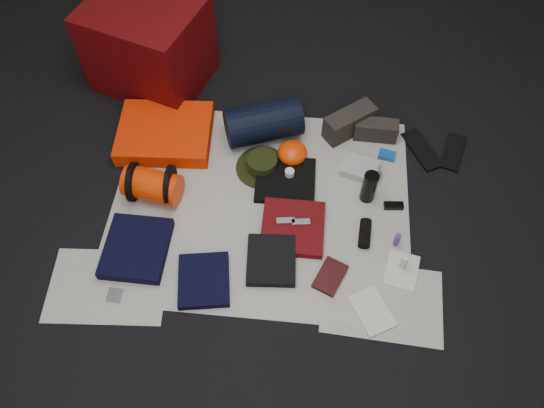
# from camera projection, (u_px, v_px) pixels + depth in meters

# --- Properties ---
(floor) EXTENTS (4.50, 4.50, 0.02)m
(floor) POSITION_uv_depth(u_px,v_px,m) (261.00, 206.00, 2.89)
(floor) COLOR black
(floor) RESTS_ON ground
(newspaper_mat) EXTENTS (1.60, 1.30, 0.01)m
(newspaper_mat) POSITION_uv_depth(u_px,v_px,m) (261.00, 204.00, 2.88)
(newspaper_mat) COLOR beige
(newspaper_mat) RESTS_ON floor
(newspaper_sheet_front_left) EXTENTS (0.61, 0.44, 0.00)m
(newspaper_sheet_front_left) POSITION_uv_depth(u_px,v_px,m) (108.00, 286.00, 2.62)
(newspaper_sheet_front_left) COLOR beige
(newspaper_sheet_front_left) RESTS_ON floor
(newspaper_sheet_front_right) EXTENTS (0.60, 0.43, 0.00)m
(newspaper_sheet_front_right) POSITION_uv_depth(u_px,v_px,m) (382.00, 301.00, 2.58)
(newspaper_sheet_front_right) COLOR beige
(newspaper_sheet_front_right) RESTS_ON floor
(red_cabinet) EXTENTS (0.77, 0.71, 0.53)m
(red_cabinet) POSITION_uv_depth(u_px,v_px,m) (149.00, 45.00, 3.18)
(red_cabinet) COLOR #520608
(red_cabinet) RESTS_ON floor
(sleeping_pad) EXTENTS (0.56, 0.47, 0.10)m
(sleeping_pad) POSITION_uv_depth(u_px,v_px,m) (165.00, 133.00, 3.09)
(sleeping_pad) COLOR #EE2B02
(sleeping_pad) RESTS_ON newspaper_mat
(stuff_sack) EXTENTS (0.32, 0.22, 0.18)m
(stuff_sack) POSITION_uv_depth(u_px,v_px,m) (153.00, 186.00, 2.83)
(stuff_sack) COLOR red
(stuff_sack) RESTS_ON newspaper_mat
(sack_strap_left) EXTENTS (0.02, 0.22, 0.22)m
(sack_strap_left) POSITION_uv_depth(u_px,v_px,m) (133.00, 182.00, 2.82)
(sack_strap_left) COLOR black
(sack_strap_left) RESTS_ON newspaper_mat
(sack_strap_right) EXTENTS (0.03, 0.22, 0.22)m
(sack_strap_right) POSITION_uv_depth(u_px,v_px,m) (170.00, 185.00, 2.81)
(sack_strap_right) COLOR black
(sack_strap_right) RESTS_ON newspaper_mat
(navy_duffel) EXTENTS (0.48, 0.36, 0.23)m
(navy_duffel) POSITION_uv_depth(u_px,v_px,m) (263.00, 122.00, 3.04)
(navy_duffel) COLOR black
(navy_duffel) RESTS_ON newspaper_mat
(boonie_brim) EXTENTS (0.35, 0.35, 0.01)m
(boonie_brim) POSITION_uv_depth(u_px,v_px,m) (262.00, 167.00, 3.01)
(boonie_brim) COLOR black
(boonie_brim) RESTS_ON newspaper_mat
(boonie_crown) EXTENTS (0.17, 0.17, 0.07)m
(boonie_crown) POSITION_uv_depth(u_px,v_px,m) (262.00, 163.00, 2.97)
(boonie_crown) COLOR black
(boonie_crown) RESTS_ON boonie_brim
(hiking_boot_left) EXTENTS (0.32, 0.28, 0.16)m
(hiking_boot_left) POSITION_uv_depth(u_px,v_px,m) (349.00, 122.00, 3.09)
(hiking_boot_left) COLOR #2A2521
(hiking_boot_left) RESTS_ON newspaper_mat
(hiking_boot_right) EXTENTS (0.25, 0.10, 0.12)m
(hiking_boot_right) POSITION_uv_depth(u_px,v_px,m) (376.00, 130.00, 3.08)
(hiking_boot_right) COLOR #2A2521
(hiking_boot_right) RESTS_ON newspaper_mat
(flip_flop_left) EXTENTS (0.24, 0.31, 0.02)m
(flip_flop_left) POSITION_uv_depth(u_px,v_px,m) (422.00, 150.00, 3.08)
(flip_flop_left) COLOR black
(flip_flop_left) RESTS_ON floor
(flip_flop_right) EXTENTS (0.18, 0.29, 0.02)m
(flip_flop_right) POSITION_uv_depth(u_px,v_px,m) (453.00, 152.00, 3.07)
(flip_flop_right) COLOR black
(flip_flop_right) RESTS_ON floor
(trousers_navy_a) EXTENTS (0.32, 0.36, 0.06)m
(trousers_navy_a) POSITION_uv_depth(u_px,v_px,m) (136.00, 248.00, 2.70)
(trousers_navy_a) COLOR black
(trousers_navy_a) RESTS_ON newspaper_mat
(trousers_navy_b) EXTENTS (0.29, 0.32, 0.04)m
(trousers_navy_b) POSITION_uv_depth(u_px,v_px,m) (204.00, 280.00, 2.61)
(trousers_navy_b) COLOR black
(trousers_navy_b) RESTS_ON newspaper_mat
(trousers_charcoal) EXTENTS (0.26, 0.29, 0.04)m
(trousers_charcoal) POSITION_uv_depth(u_px,v_px,m) (271.00, 260.00, 2.67)
(trousers_charcoal) COLOR black
(trousers_charcoal) RESTS_ON newspaper_mat
(black_tshirt) EXTENTS (0.34, 0.31, 0.03)m
(black_tshirt) POSITION_uv_depth(u_px,v_px,m) (285.00, 180.00, 2.94)
(black_tshirt) COLOR black
(black_tshirt) RESTS_ON newspaper_mat
(red_shirt) EXTENTS (0.33, 0.33, 0.04)m
(red_shirt) POSITION_uv_depth(u_px,v_px,m) (293.00, 228.00, 2.77)
(red_shirt) COLOR #51080B
(red_shirt) RESTS_ON newspaper_mat
(orange_stuff_sack) EXTENTS (0.22, 0.22, 0.11)m
(orange_stuff_sack) POSITION_uv_depth(u_px,v_px,m) (292.00, 153.00, 3.00)
(orange_stuff_sack) COLOR red
(orange_stuff_sack) RESTS_ON newspaper_mat
(first_aid_pouch) EXTENTS (0.23, 0.20, 0.05)m
(first_aid_pouch) POSITION_uv_depth(u_px,v_px,m) (360.00, 168.00, 2.98)
(first_aid_pouch) COLOR #989F97
(first_aid_pouch) RESTS_ON newspaper_mat
(water_bottle) EXTENTS (0.10, 0.10, 0.20)m
(water_bottle) POSITION_uv_depth(u_px,v_px,m) (369.00, 187.00, 2.81)
(water_bottle) COLOR black
(water_bottle) RESTS_ON newspaper_mat
(speaker) EXTENTS (0.07, 0.16, 0.06)m
(speaker) POSITION_uv_depth(u_px,v_px,m) (365.00, 233.00, 2.74)
(speaker) COLOR black
(speaker) RESTS_ON newspaper_mat
(compact_camera) EXTENTS (0.10, 0.08, 0.04)m
(compact_camera) POSITION_uv_depth(u_px,v_px,m) (373.00, 175.00, 2.96)
(compact_camera) COLOR #AFAFB4
(compact_camera) RESTS_ON newspaper_mat
(cyan_case) EXTENTS (0.11, 0.08, 0.03)m
(cyan_case) POSITION_uv_depth(u_px,v_px,m) (387.00, 155.00, 3.04)
(cyan_case) COLOR #104C9C
(cyan_case) RESTS_ON newspaper_mat
(toiletry_purple) EXTENTS (0.04, 0.04, 0.09)m
(toiletry_purple) POSITION_uv_depth(u_px,v_px,m) (397.00, 240.00, 2.70)
(toiletry_purple) COLOR #5A277F
(toiletry_purple) RESTS_ON newspaper_mat
(toiletry_clear) EXTENTS (0.04, 0.04, 0.10)m
(toiletry_clear) POSITION_uv_depth(u_px,v_px,m) (404.00, 262.00, 2.63)
(toiletry_clear) COLOR #BBC0BB
(toiletry_clear) RESTS_ON newspaper_mat
(paperback_book) EXTENTS (0.18, 0.22, 0.03)m
(paperback_book) POSITION_uv_depth(u_px,v_px,m) (330.00, 276.00, 2.63)
(paperback_book) COLOR black
(paperback_book) RESTS_ON newspaper_mat
(map_booklet) EXTENTS (0.24, 0.27, 0.01)m
(map_booklet) POSITION_uv_depth(u_px,v_px,m) (372.00, 311.00, 2.54)
(map_booklet) COLOR beige
(map_booklet) RESTS_ON newspaper_mat
(map_printout) EXTENTS (0.19, 0.23, 0.01)m
(map_printout) POSITION_uv_depth(u_px,v_px,m) (402.00, 270.00, 2.66)
(map_printout) COLOR beige
(map_printout) RESTS_ON newspaper_mat
(sunglasses) EXTENTS (0.11, 0.05, 0.03)m
(sunglasses) POSITION_uv_depth(u_px,v_px,m) (393.00, 206.00, 2.85)
(sunglasses) COLOR black
(sunglasses) RESTS_ON newspaper_mat
(key_cluster) EXTENTS (0.07, 0.07, 0.01)m
(key_cluster) POSITION_uv_depth(u_px,v_px,m) (115.00, 295.00, 2.58)
(key_cluster) COLOR #AFAFB4
(key_cluster) RESTS_ON newspaper_mat
(tape_roll) EXTENTS (0.05, 0.05, 0.03)m
(tape_roll) POSITION_uv_depth(u_px,v_px,m) (290.00, 173.00, 2.93)
(tape_roll) COLOR silver
(tape_roll) RESTS_ON black_tshirt
(energy_bar_a) EXTENTS (0.10, 0.05, 0.01)m
(energy_bar_a) POSITION_uv_depth(u_px,v_px,m) (286.00, 221.00, 2.76)
(energy_bar_a) COLOR #AFAFB4
(energy_bar_a) RESTS_ON red_shirt
(energy_bar_b) EXTENTS (0.10, 0.05, 0.01)m
(energy_bar_b) POSITION_uv_depth(u_px,v_px,m) (301.00, 222.00, 2.76)
(energy_bar_b) COLOR #AFAFB4
(energy_bar_b) RESTS_ON red_shirt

